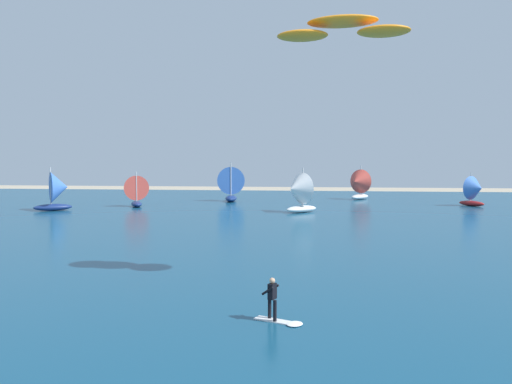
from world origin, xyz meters
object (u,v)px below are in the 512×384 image
(kitesurfer, at_px, (277,306))
(sailboat_far_left, at_px, (58,191))
(sailboat_center_horizon, at_px, (298,192))
(sailboat_heeled_over, at_px, (231,183))
(sailboat_far_right, at_px, (358,184))
(sailboat_near_shore, at_px, (136,190))
(kite, at_px, (342,29))
(sailboat_outermost, at_px, (475,191))

(kitesurfer, height_order, sailboat_far_left, sailboat_far_left)
(kitesurfer, bearing_deg, sailboat_center_horizon, 90.80)
(sailboat_heeled_over, bearing_deg, sailboat_far_right, 14.37)
(sailboat_far_left, bearing_deg, sailboat_near_shore, 40.25)
(kitesurfer, height_order, kite, kite)
(sailboat_near_shore, xyz_separation_m, sailboat_heeled_over, (10.92, 9.75, 0.51))
(kite, relative_size, sailboat_near_shore, 1.45)
(sailboat_outermost, distance_m, sailboat_heeled_over, 33.20)
(sailboat_heeled_over, bearing_deg, sailboat_near_shore, -138.25)
(kitesurfer, relative_size, sailboat_outermost, 0.46)
(sailboat_near_shore, relative_size, sailboat_heeled_over, 0.80)
(kite, xyz_separation_m, sailboat_outermost, (19.46, 44.52, -10.38))
(sailboat_far_left, distance_m, sailboat_heeled_over, 24.33)
(kitesurfer, distance_m, kite, 13.60)
(kitesurfer, bearing_deg, sailboat_near_shore, 115.33)
(sailboat_far_right, relative_size, sailboat_far_left, 0.98)
(sailboat_far_right, xyz_separation_m, sailboat_center_horizon, (-8.43, -20.29, 0.01))
(kite, distance_m, sailboat_heeled_over, 51.98)
(sailboat_far_left, height_order, sailboat_center_horizon, sailboat_far_left)
(kitesurfer, distance_m, sailboat_far_right, 60.79)
(sailboat_far_right, height_order, sailboat_outermost, sailboat_far_right)
(kite, relative_size, sailboat_outermost, 1.49)
(kitesurfer, xyz_separation_m, sailboat_near_shore, (-21.65, 45.74, 1.47))
(sailboat_far_left, bearing_deg, sailboat_far_right, 29.37)
(kitesurfer, height_order, sailboat_outermost, sailboat_outermost)
(kite, relative_size, sailboat_center_horizon, 1.27)
(sailboat_outermost, distance_m, sailboat_far_left, 52.40)
(sailboat_outermost, distance_m, sailboat_near_shore, 44.06)
(kitesurfer, distance_m, sailboat_heeled_over, 56.55)
(sailboat_far_right, bearing_deg, sailboat_far_left, -150.63)
(kite, bearing_deg, sailboat_center_horizon, 95.45)
(sailboat_outermost, relative_size, sailboat_heeled_over, 0.78)
(sailboat_outermost, bearing_deg, sailboat_near_shore, -173.48)
(kite, bearing_deg, kitesurfer, -113.15)
(sailboat_outermost, height_order, sailboat_center_horizon, sailboat_center_horizon)
(sailboat_outermost, relative_size, sailboat_far_left, 0.85)
(sailboat_outermost, bearing_deg, kite, -113.61)
(sailboat_near_shore, distance_m, sailboat_heeled_over, 14.65)
(sailboat_heeled_over, bearing_deg, kite, -74.79)
(kite, distance_m, sailboat_far_right, 55.20)
(sailboat_center_horizon, bearing_deg, sailboat_near_shore, 164.70)
(kite, height_order, sailboat_outermost, kite)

